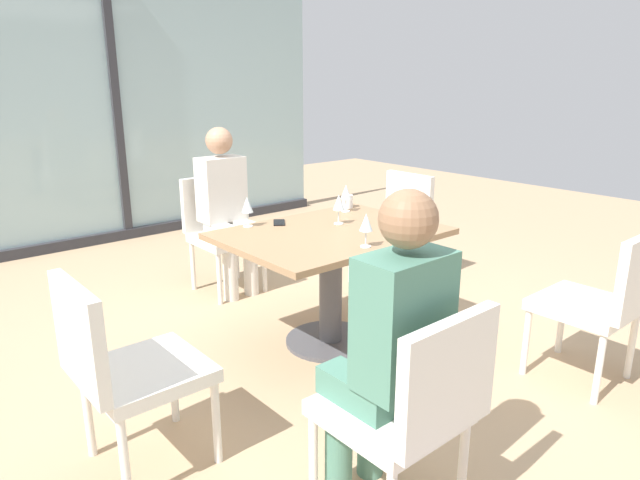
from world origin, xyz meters
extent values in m
plane|color=tan|center=(0.00, 0.00, 0.00)|extent=(12.00, 12.00, 0.00)
cube|color=#99B7BC|center=(0.00, 3.20, 1.35)|extent=(4.71, 0.03, 2.70)
cube|color=#2D2D33|center=(0.00, 3.17, 1.35)|extent=(0.08, 0.06, 2.70)
cube|color=#2D2D33|center=(0.00, 3.17, 0.05)|extent=(4.71, 0.10, 0.10)
cube|color=#997551|center=(0.00, 0.00, 0.71)|extent=(1.26, 0.93, 0.04)
cylinder|color=#4C4C51|center=(0.00, 0.00, 0.35)|extent=(0.14, 0.14, 0.69)
cylinder|color=#4C4C51|center=(0.00, 0.00, 0.01)|extent=(0.56, 0.56, 0.02)
cube|color=silver|center=(-0.77, -1.20, 0.42)|extent=(0.46, 0.46, 0.06)
cube|color=silver|center=(-0.77, -1.45, 0.66)|extent=(0.46, 0.05, 0.42)
cylinder|color=silver|center=(-0.57, -1.00, 0.20)|extent=(0.04, 0.04, 0.39)
cylinder|color=silver|center=(-0.97, -1.00, 0.20)|extent=(0.04, 0.04, 0.39)
cylinder|color=silver|center=(-0.57, -1.40, 0.20)|extent=(0.04, 0.04, 0.39)
cube|color=silver|center=(0.00, 1.20, 0.42)|extent=(0.46, 0.46, 0.06)
cube|color=silver|center=(0.00, 1.45, 0.66)|extent=(0.46, 0.05, 0.42)
cylinder|color=silver|center=(-0.20, 1.00, 0.20)|extent=(0.04, 0.04, 0.39)
cylinder|color=silver|center=(0.20, 1.00, 0.20)|extent=(0.04, 0.04, 0.39)
cylinder|color=silver|center=(-0.20, 1.40, 0.20)|extent=(0.04, 0.04, 0.39)
cylinder|color=silver|center=(0.20, 1.40, 0.20)|extent=(0.04, 0.04, 0.39)
cube|color=silver|center=(-1.33, -0.34, 0.42)|extent=(0.46, 0.46, 0.06)
cube|color=silver|center=(-1.58, -0.34, 0.66)|extent=(0.05, 0.46, 0.42)
cylinder|color=silver|center=(-1.13, -0.54, 0.20)|extent=(0.04, 0.04, 0.39)
cylinder|color=silver|center=(-1.13, -0.14, 0.20)|extent=(0.04, 0.04, 0.39)
cylinder|color=silver|center=(-1.53, -0.54, 0.20)|extent=(0.04, 0.04, 0.39)
cylinder|color=silver|center=(-1.53, -0.14, 0.20)|extent=(0.04, 0.04, 0.39)
cube|color=silver|center=(1.05, 0.51, 0.42)|extent=(0.46, 0.46, 0.06)
cube|color=silver|center=(1.30, 0.51, 0.66)|extent=(0.05, 0.46, 0.42)
cylinder|color=silver|center=(0.85, 0.71, 0.20)|extent=(0.04, 0.04, 0.39)
cylinder|color=silver|center=(0.85, 0.31, 0.20)|extent=(0.04, 0.04, 0.39)
cylinder|color=silver|center=(1.25, 0.71, 0.20)|extent=(0.04, 0.04, 0.39)
cylinder|color=silver|center=(1.25, 0.31, 0.20)|extent=(0.04, 0.04, 0.39)
cube|color=silver|center=(0.77, -1.20, 0.42)|extent=(0.46, 0.46, 0.06)
cube|color=silver|center=(0.77, -1.45, 0.66)|extent=(0.46, 0.05, 0.42)
cylinder|color=silver|center=(0.97, -1.00, 0.20)|extent=(0.04, 0.04, 0.39)
cylinder|color=silver|center=(0.57, -1.00, 0.20)|extent=(0.04, 0.04, 0.39)
cylinder|color=silver|center=(0.97, -1.40, 0.20)|extent=(0.04, 0.04, 0.39)
cylinder|color=silver|center=(0.57, -1.40, 0.20)|extent=(0.04, 0.04, 0.39)
cylinder|color=#4C7F6B|center=(-0.68, -1.02, 0.23)|extent=(0.11, 0.11, 0.45)
cube|color=#4C7F6B|center=(-0.68, -1.12, 0.51)|extent=(0.13, 0.32, 0.11)
cylinder|color=#4C7F6B|center=(-0.86, -1.02, 0.23)|extent=(0.11, 0.11, 0.45)
cube|color=#4C7F6B|center=(-0.86, -1.12, 0.51)|extent=(0.13, 0.32, 0.11)
cube|color=#4C7F6B|center=(-0.77, -1.25, 0.80)|extent=(0.34, 0.20, 0.48)
sphere|color=#936B4C|center=(-0.77, -1.25, 1.16)|extent=(0.20, 0.20, 0.20)
cylinder|color=silver|center=(-0.09, 1.02, 0.23)|extent=(0.11, 0.11, 0.45)
cube|color=silver|center=(-0.09, 1.12, 0.51)|extent=(0.13, 0.32, 0.11)
cylinder|color=silver|center=(0.09, 1.02, 0.23)|extent=(0.11, 0.11, 0.45)
cube|color=silver|center=(0.09, 1.12, 0.51)|extent=(0.13, 0.32, 0.11)
cube|color=silver|center=(0.00, 1.25, 0.80)|extent=(0.34, 0.20, 0.48)
sphere|color=tan|center=(0.00, 1.25, 1.16)|extent=(0.20, 0.20, 0.20)
cylinder|color=silver|center=(0.42, -0.30, 0.73)|extent=(0.06, 0.06, 0.00)
cylinder|color=silver|center=(0.42, -0.30, 0.78)|extent=(0.01, 0.01, 0.08)
cone|color=silver|center=(0.42, -0.30, 0.87)|extent=(0.07, 0.07, 0.09)
cylinder|color=silver|center=(0.14, 0.09, 0.73)|extent=(0.06, 0.06, 0.00)
cylinder|color=silver|center=(0.14, 0.09, 0.78)|extent=(0.01, 0.01, 0.08)
cone|color=silver|center=(0.14, 0.09, 0.87)|extent=(0.07, 0.07, 0.09)
cylinder|color=silver|center=(-0.08, -0.37, 0.73)|extent=(0.06, 0.06, 0.00)
cylinder|color=silver|center=(-0.08, -0.37, 0.78)|extent=(0.01, 0.01, 0.08)
cone|color=silver|center=(-0.08, -0.37, 0.87)|extent=(0.07, 0.07, 0.09)
cylinder|color=silver|center=(0.41, 0.31, 0.73)|extent=(0.06, 0.06, 0.00)
cylinder|color=silver|center=(0.41, 0.31, 0.78)|extent=(0.01, 0.01, 0.08)
cone|color=silver|center=(0.41, 0.31, 0.87)|extent=(0.07, 0.07, 0.09)
cylinder|color=silver|center=(-0.32, 0.40, 0.73)|extent=(0.06, 0.06, 0.00)
cylinder|color=silver|center=(-0.32, 0.40, 0.78)|extent=(0.01, 0.01, 0.08)
cone|color=silver|center=(-0.32, 0.40, 0.87)|extent=(0.07, 0.07, 0.09)
cylinder|color=white|center=(0.50, 0.39, 0.78)|extent=(0.08, 0.08, 0.09)
cube|color=black|center=(-0.13, 0.35, 0.73)|extent=(0.14, 0.16, 0.01)
camera|label=1|loc=(-2.15, -2.41, 1.60)|focal=31.60mm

